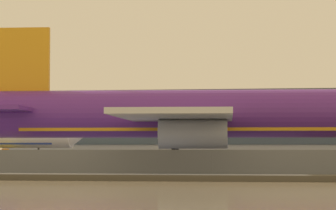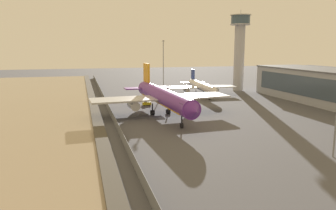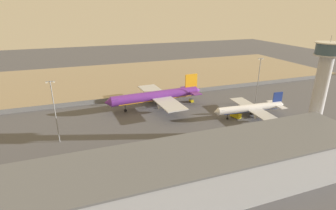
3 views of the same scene
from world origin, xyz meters
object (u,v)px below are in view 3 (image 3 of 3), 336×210
cargo_jet_purple (157,96)px  apron_light_mast_apron_west (258,79)px  passenger_jet_white (251,108)px  control_tower (322,81)px  ops_van (235,115)px  baggage_tug (191,101)px  apron_light_mast_apron_east (55,109)px

cargo_jet_purple → apron_light_mast_apron_west: (-51.63, 13.19, 7.65)m
passenger_jet_white → control_tower: 32.56m
passenger_jet_white → ops_van: (7.44, -1.41, -2.92)m
passenger_jet_white → apron_light_mast_apron_west: bearing=-134.3°
control_tower → apron_light_mast_apron_west: 39.28m
baggage_tug → apron_light_mast_apron_west: size_ratio=0.13×
apron_light_mast_apron_east → baggage_tug: bearing=-160.0°
apron_light_mast_apron_east → control_tower: bearing=163.8°
ops_van → baggage_tug: bearing=-68.9°
passenger_jet_white → apron_light_mast_apron_east: bearing=-2.7°
apron_light_mast_apron_west → apron_light_mast_apron_east: size_ratio=1.01×
passenger_jet_white → baggage_tug: (17.86, -28.43, -3.40)m
passenger_jet_white → apron_light_mast_apron_west: 21.76m
baggage_tug → ops_van: (-10.42, 27.02, 0.47)m
cargo_jet_purple → passenger_jet_white: 46.74m
ops_van → apron_light_mast_apron_west: (-21.11, -12.61, 12.41)m
baggage_tug → apron_light_mast_apron_east: (67.22, 24.43, 12.71)m
apron_light_mast_apron_west → apron_light_mast_apron_east: apron_light_mast_apron_west is taller
control_tower → passenger_jet_white: bearing=-63.8°
control_tower → apron_light_mast_apron_east: bearing=-16.2°
baggage_tug → passenger_jet_white: bearing=122.1°
cargo_jet_purple → ops_van: 40.24m
ops_van → apron_light_mast_apron_east: size_ratio=0.23×
passenger_jet_white → control_tower: control_tower is taller
passenger_jet_white → baggage_tug: size_ratio=11.69×
cargo_jet_purple → control_tower: bearing=134.1°
apron_light_mast_apron_west → passenger_jet_white: bearing=45.7°
baggage_tug → ops_van: 28.96m
passenger_jet_white → cargo_jet_purple: bearing=-35.6°
cargo_jet_purple → apron_light_mast_apron_east: bearing=26.2°
baggage_tug → control_tower: control_tower is taller
cargo_jet_purple → apron_light_mast_apron_east: (47.12, 23.21, 7.48)m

